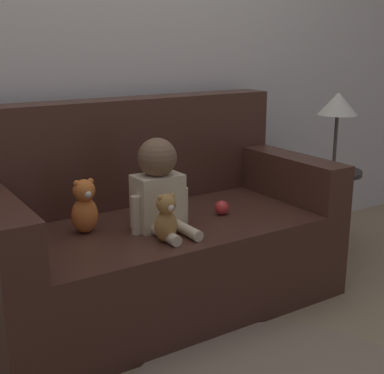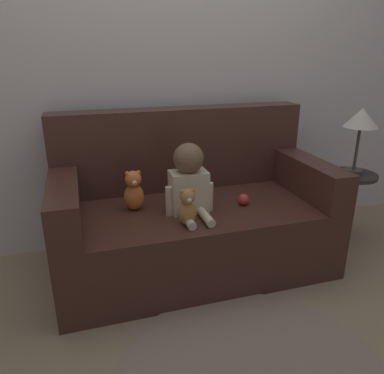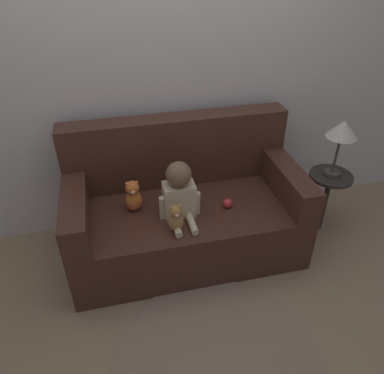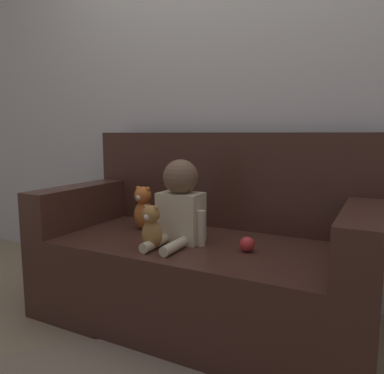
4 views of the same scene
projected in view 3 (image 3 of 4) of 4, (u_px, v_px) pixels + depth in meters
The scene contains 9 objects.
ground_plane at pixel (186, 248), 2.91m from camera, with size 12.00×12.00×0.00m, color #9E8460.
wall_back at pixel (169, 61), 2.58m from camera, with size 8.00×0.05×2.60m.
couch at pixel (184, 210), 2.77m from camera, with size 1.65×0.83×0.96m.
person_baby at pixel (179, 192), 2.47m from camera, with size 0.28×0.34×0.40m.
teddy_bear_brown at pixel (176, 218), 2.37m from camera, with size 0.10×0.09×0.21m.
plush_toy_side at pixel (133, 196), 2.55m from camera, with size 0.12×0.11×0.24m.
toy_ball at pixel (228, 203), 2.62m from camera, with size 0.07×0.07×0.07m.
floor_rug at pixel (218, 360), 2.15m from camera, with size 1.20×1.20×0.01m.
side_table at pixel (338, 151), 2.71m from camera, with size 0.32×0.32×0.96m.
Camera 3 is at (-0.45, -2.08, 2.03)m, focal length 35.00 mm.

